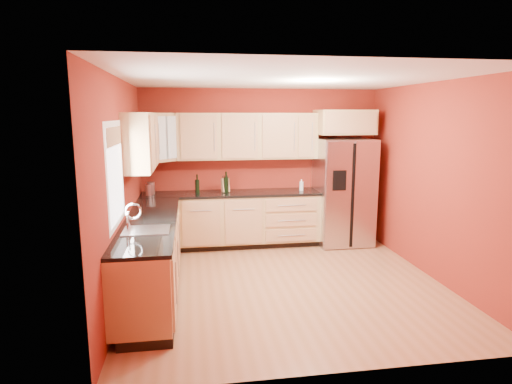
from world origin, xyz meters
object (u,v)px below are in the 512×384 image
knife_block (225,185)px  canister_left (151,188)px  wine_bottle_a (226,182)px  soap_dispenser (301,185)px  refrigerator (343,192)px

knife_block → canister_left: bearing=169.4°
canister_left → wine_bottle_a: (1.20, -0.04, 0.08)m
wine_bottle_a → knife_block: 0.08m
knife_block → soap_dispenser: size_ratio=1.19×
refrigerator → wine_bottle_a: 1.99m
canister_left → knife_block: bearing=0.4°
knife_block → refrigerator: bearing=-13.9°
knife_block → soap_dispenser: knife_block is taller
refrigerator → knife_block: (-1.99, 0.10, 0.14)m
refrigerator → knife_block: refrigerator is taller
soap_dispenser → canister_left: bearing=178.9°
refrigerator → soap_dispenser: (-0.72, 0.05, 0.13)m
refrigerator → wine_bottle_a: (-1.98, 0.05, 0.20)m
refrigerator → soap_dispenser: refrigerator is taller
wine_bottle_a → soap_dispenser: 1.26m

